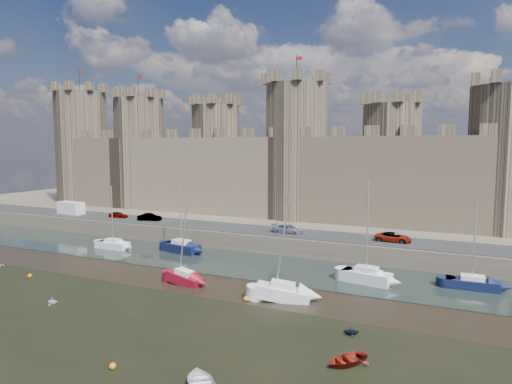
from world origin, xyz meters
TOP-DOWN VIEW (x-y plane):
  - ground at (0.00, 0.00)m, footprint 160.00×160.00m
  - seaweed_patch at (0.00, -6.00)m, footprint 70.00×34.00m
  - water_channel at (0.00, 24.00)m, footprint 160.00×12.00m
  - quay at (0.00, 60.00)m, footprint 160.00×60.00m
  - road at (0.00, 34.00)m, footprint 160.00×7.00m
  - castle at (-0.64, 48.00)m, footprint 108.50×11.00m
  - car_0 at (-25.43, 33.87)m, footprint 3.51×1.83m
  - car_1 at (-18.55, 33.73)m, footprint 4.15×2.46m
  - car_2 at (6.31, 33.41)m, footprint 4.69×2.14m
  - car_3 at (20.88, 33.83)m, footprint 4.72×2.36m
  - van at (-36.23, 33.50)m, footprint 5.42×2.56m
  - sailboat_0 at (-17.24, 23.57)m, footprint 4.91×1.97m
  - sailboat_1 at (-6.85, 25.87)m, footprint 5.95×3.09m
  - sailboat_2 at (19.76, 22.53)m, footprint 5.60×2.91m
  - sailboat_3 at (30.30, 25.18)m, footprint 5.27×2.27m
  - sailboat_4 at (1.79, 13.85)m, footprint 4.43×2.14m
  - sailboat_5 at (13.50, 13.57)m, footprint 5.69×3.44m
  - dinghy_2 at (14.84, -3.63)m, footprint 4.16×4.29m
  - dinghy_3 at (-5.90, 3.06)m, footprint 1.26×1.09m
  - dinghy_4 at (22.39, 3.20)m, footprint 3.70×3.89m
  - dinghy_7 at (21.52, 8.21)m, footprint 1.60×1.51m
  - buoy_1 at (-15.46, 8.17)m, footprint 0.50×0.50m
  - buoy_2 at (8.25, -4.25)m, footprint 0.48×0.48m
  - buoy_3 at (10.35, 11.74)m, footprint 0.48×0.48m

SIDE VIEW (x-z plane):
  - ground at x=0.00m, z-range 0.00..0.00m
  - seaweed_patch at x=0.00m, z-range 0.00..0.01m
  - water_channel at x=0.00m, z-range 0.00..0.08m
  - buoy_2 at x=8.25m, z-range 0.00..0.48m
  - buoy_3 at x=10.35m, z-range 0.00..0.48m
  - buoy_1 at x=-15.46m, z-range 0.00..0.50m
  - dinghy_3 at x=-5.90m, z-range 0.00..0.65m
  - dinghy_4 at x=22.39m, z-range 0.00..0.66m
  - dinghy_7 at x=21.52m, z-range 0.00..0.67m
  - dinghy_2 at x=14.84m, z-range 0.00..0.72m
  - sailboat_3 at x=30.30m, z-range -3.81..5.26m
  - sailboat_0 at x=-17.24m, z-range -3.83..5.30m
  - sailboat_4 at x=1.79m, z-range -4.25..5.73m
  - sailboat_5 at x=13.50m, z-range -4.93..6.55m
  - sailboat_1 at x=-6.85m, z-range -4.80..6.55m
  - sailboat_2 at x=19.76m, z-range -4.86..6.64m
  - quay at x=0.00m, z-range 0.00..2.50m
  - road at x=0.00m, z-range 2.50..2.60m
  - car_0 at x=-25.43m, z-range 2.50..3.64m
  - car_3 at x=20.88m, z-range 2.50..3.78m
  - car_1 at x=-18.55m, z-range 2.50..3.79m
  - car_2 at x=6.31m, z-range 2.50..3.83m
  - van at x=-36.23m, z-range 2.50..4.79m
  - castle at x=-0.64m, z-range -2.83..26.17m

